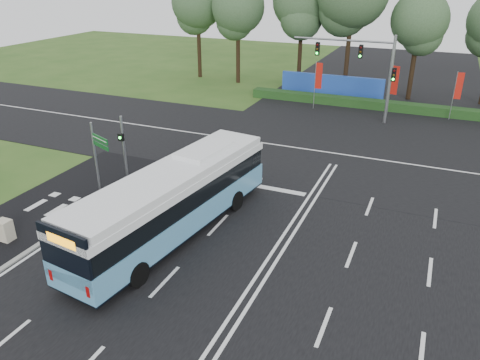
% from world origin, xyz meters
% --- Properties ---
extents(ground, '(120.00, 120.00, 0.00)m').
position_xyz_m(ground, '(0.00, 0.00, 0.00)').
color(ground, '#2F531B').
rests_on(ground, ground).
extents(road_main, '(20.00, 120.00, 0.04)m').
position_xyz_m(road_main, '(0.00, 0.00, 0.02)').
color(road_main, black).
rests_on(road_main, ground).
extents(road_cross, '(120.00, 14.00, 0.05)m').
position_xyz_m(road_cross, '(0.00, 12.00, 0.03)').
color(road_cross, black).
rests_on(road_cross, ground).
extents(bike_path, '(5.00, 18.00, 0.06)m').
position_xyz_m(bike_path, '(-12.50, -3.00, 0.03)').
color(bike_path, black).
rests_on(bike_path, ground).
extents(kerb_strip, '(0.25, 18.00, 0.12)m').
position_xyz_m(kerb_strip, '(-10.10, -3.00, 0.06)').
color(kerb_strip, gray).
rests_on(kerb_strip, ground).
extents(city_bus, '(4.24, 12.78, 3.60)m').
position_xyz_m(city_bus, '(-4.84, -1.50, 1.81)').
color(city_bus, '#5395C0').
rests_on(city_bus, ground).
extents(pedestrian_signal, '(0.32, 0.44, 3.90)m').
position_xyz_m(pedestrian_signal, '(-10.91, 3.00, 2.13)').
color(pedestrian_signal, gray).
rests_on(pedestrian_signal, ground).
extents(street_sign, '(1.52, 0.70, 4.19)m').
position_xyz_m(street_sign, '(-10.72, 0.53, 2.63)').
color(street_sign, gray).
rests_on(street_sign, ground).
extents(utility_cabinet, '(0.65, 0.54, 1.08)m').
position_xyz_m(utility_cabinet, '(-11.80, -5.17, 0.54)').
color(utility_cabinet, beige).
rests_on(utility_cabinet, ground).
extents(banner_flag_left, '(0.62, 0.08, 4.23)m').
position_xyz_m(banner_flag_left, '(-4.27, 22.35, 2.77)').
color(banner_flag_left, gray).
rests_on(banner_flag_left, ground).
extents(banner_flag_mid, '(0.61, 0.28, 4.41)m').
position_xyz_m(banner_flag_mid, '(2.13, 22.57, 2.88)').
color(banner_flag_mid, gray).
rests_on(banner_flag_mid, ground).
extents(banner_flag_right, '(0.59, 0.18, 4.07)m').
position_xyz_m(banner_flag_right, '(7.08, 23.59, 2.67)').
color(banner_flag_right, gray).
rests_on(banner_flag_right, ground).
extents(traffic_light_gantry, '(8.41, 0.28, 7.00)m').
position_xyz_m(traffic_light_gantry, '(0.21, 20.50, 4.66)').
color(traffic_light_gantry, gray).
rests_on(traffic_light_gantry, ground).
extents(hedge, '(22.00, 1.20, 0.80)m').
position_xyz_m(hedge, '(0.00, 24.50, 0.40)').
color(hedge, '#183C16').
rests_on(hedge, ground).
extents(blue_hoarding, '(10.00, 0.30, 2.20)m').
position_xyz_m(blue_hoarding, '(-4.00, 27.00, 1.10)').
color(blue_hoarding, '#1F46AB').
rests_on(blue_hoarding, ground).
extents(eucalyptus_row, '(52.96, 8.39, 12.96)m').
position_xyz_m(eucalyptus_row, '(3.20, 30.02, 8.40)').
color(eucalyptus_row, black).
rests_on(eucalyptus_row, ground).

